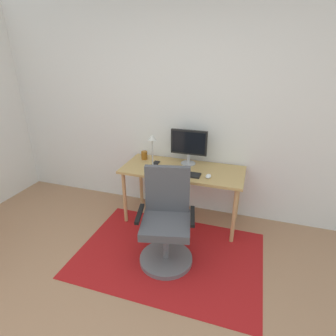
{
  "coord_description": "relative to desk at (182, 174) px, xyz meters",
  "views": [
    {
      "loc": [
        0.74,
        -1.04,
        2.0
      ],
      "look_at": [
        -0.1,
        1.57,
        0.81
      ],
      "focal_mm": 29.04,
      "sensor_mm": 36.0,
      "label": 1
    }
  ],
  "objects": [
    {
      "name": "keyboard",
      "position": [
        0.03,
        -0.15,
        0.08
      ],
      "size": [
        0.43,
        0.13,
        0.02
      ],
      "primitive_type": "cube",
      "color": "black",
      "rests_on": "desk"
    },
    {
      "name": "coffee_cup",
      "position": [
        -0.55,
        0.15,
        0.13
      ],
      "size": [
        0.08,
        0.08,
        0.11
      ],
      "primitive_type": "cylinder",
      "color": "#905217",
      "rests_on": "desk"
    },
    {
      "name": "area_rug",
      "position": [
        0.05,
        -0.68,
        -0.63
      ],
      "size": [
        1.91,
        1.32,
        0.01
      ],
      "primitive_type": "cube",
      "color": "#AB1819",
      "rests_on": "ground"
    },
    {
      "name": "monitor",
      "position": [
        0.03,
        0.17,
        0.33
      ],
      "size": [
        0.44,
        0.18,
        0.43
      ],
      "color": "#B2B2B7",
      "rests_on": "desk"
    },
    {
      "name": "cell_phone",
      "position": [
        -0.36,
        0.06,
        0.08
      ],
      "size": [
        0.08,
        0.14,
        0.01
      ],
      "primitive_type": "cube",
      "rotation": [
        0.0,
        0.0,
        0.05
      ],
      "color": "black",
      "rests_on": "desk"
    },
    {
      "name": "computer_mouse",
      "position": [
        0.33,
        -0.15,
        0.09
      ],
      "size": [
        0.06,
        0.1,
        0.03
      ],
      "primitive_type": "ellipsoid",
      "color": "white",
      "rests_on": "desk"
    },
    {
      "name": "office_chair",
      "position": [
        0.04,
        -0.73,
        -0.24
      ],
      "size": [
        0.61,
        0.56,
        0.98
      ],
      "rotation": [
        0.0,
        0.0,
        0.23
      ],
      "color": "slate",
      "rests_on": "ground"
    },
    {
      "name": "desk",
      "position": [
        0.0,
        0.0,
        0.0
      ],
      "size": [
        1.44,
        0.63,
        0.71
      ],
      "color": "tan",
      "rests_on": "ground"
    },
    {
      "name": "wall_back",
      "position": [
        0.0,
        0.38,
        0.66
      ],
      "size": [
        6.0,
        0.1,
        2.6
      ],
      "primitive_type": "cube",
      "color": "white",
      "rests_on": "ground"
    },
    {
      "name": "desk_lamp",
      "position": [
        -0.3,
        -0.21,
        0.37
      ],
      "size": [
        0.11,
        0.11,
        0.45
      ],
      "color": "black",
      "rests_on": "desk"
    }
  ]
}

